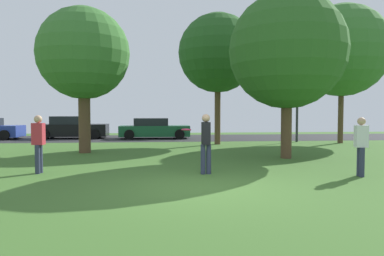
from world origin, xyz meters
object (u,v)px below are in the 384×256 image
Objects in this scene: oak_tree_center at (342,51)px; street_lamp_post at (297,104)px; birch_tree_lone at (218,53)px; oak_tree_right at (84,54)px; parked_car_black at (72,128)px; parked_car_green at (154,129)px; person_catcher at (38,141)px; maple_tree_far at (287,51)px; person_thrower at (361,144)px; frisbee_disc at (186,130)px; person_walking at (206,141)px.

oak_tree_center is 3.79m from street_lamp_post.
birch_tree_lone reaches higher than oak_tree_right.
oak_tree_center is 17.41m from parked_car_black.
oak_tree_center reaches higher than parked_car_green.
person_catcher is 15.17m from street_lamp_post.
birch_tree_lone is at bearing 105.12° from maple_tree_far.
oak_tree_right is at bearing -158.08° from street_lamp_post.
person_thrower is 4.79m from frisbee_disc.
person_thrower is 0.97× the size of person_catcher.
oak_tree_center is at bearing -17.74° from parked_car_black.
oak_tree_right is 8.43m from maple_tree_far.
maple_tree_far is at bearing -49.08° from person_walking.
person_catcher reaches higher than parked_car_green.
person_catcher is 14.03m from parked_car_black.
birch_tree_lone is 10.22m from person_walking.
street_lamp_post is at bearing -22.45° from parked_car_green.
birch_tree_lone is at bearing -30.13° from parked_car_black.
person_catcher is (-8.27, -2.59, -3.15)m from maple_tree_far.
person_walking is at bearing -83.26° from parked_car_green.
person_walking is 12.42m from street_lamp_post.
oak_tree_right is 1.37× the size of parked_car_black.
person_catcher is at bearing -103.32° from parked_car_green.
person_catcher is 13.59m from parked_car_green.
parked_car_black is at bearing 173.50° from parked_car_green.
frisbee_disc is at bearing -65.77° from parked_car_black.
person_walking reaches higher than parked_car_green.
frisbee_disc is at bearing -141.64° from maple_tree_far.
person_thrower is (0.65, -3.93, -3.18)m from maple_tree_far.
person_thrower is 0.35× the size of parked_car_green.
parked_car_green is at bearing 70.26° from oak_tree_right.
person_catcher is 0.37× the size of parked_car_black.
street_lamp_post is at bearing 48.64° from person_catcher.
maple_tree_far reaches higher than parked_car_green.
street_lamp_post is (7.36, 10.37, 0.98)m from frisbee_disc.
parked_car_black is at bearing 133.27° from maple_tree_far.
person_catcher is 0.36× the size of parked_car_green.
birch_tree_lone reaches higher than frisbee_disc.
person_thrower reaches higher than parked_car_black.
street_lamp_post reaches higher than person_thrower.
person_walking is (4.76, -0.57, 0.02)m from person_catcher.
birch_tree_lone is at bearing -179.43° from oak_tree_center.
person_walking reaches higher than person_thrower.
frisbee_disc is 12.75m from street_lamp_post.
frisbee_disc is (-2.44, -9.27, -3.67)m from birch_tree_lone.
birch_tree_lone is 6.33m from maple_tree_far.
oak_tree_right is at bearing -165.31° from oak_tree_center.
birch_tree_lone is 5.71m from street_lamp_post.
birch_tree_lone is 4.38× the size of person_thrower.
maple_tree_far reaches higher than person_walking.
parked_car_green is at bearing 127.49° from birch_tree_lone.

